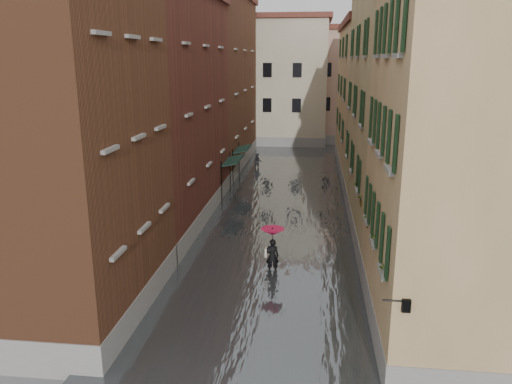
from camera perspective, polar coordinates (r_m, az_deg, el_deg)
The scene contains 16 objects.
ground at distance 20.23m, azimuth 0.66°, elevation -11.76°, with size 120.00×120.00×0.00m, color #5B5B5D.
floodwater at distance 32.30m, azimuth 3.09°, elevation -1.22°, with size 10.00×60.00×0.20m, color #4F5457.
building_left_near at distance 18.45m, azimuth -22.27°, elevation 5.76°, with size 6.00×8.00×13.00m, color brown.
building_left_mid at distance 28.53m, azimuth -11.62°, elevation 8.95°, with size 6.00×14.00×12.50m, color #5D271D.
building_left_far at distance 42.95m, azimuth -5.37°, elevation 12.12°, with size 6.00×16.00×14.00m, color brown.
building_right_near at distance 17.10m, azimuth 23.99°, elevation 2.37°, with size 6.00×8.00×11.50m, color #9C8551.
building_right_mid at distance 27.57m, azimuth 17.58°, elevation 8.88°, with size 6.00×14.00×13.00m, color tan.
building_right_far at distance 42.41m, azimuth 13.82°, elevation 10.03°, with size 6.00×16.00×11.50m, color #9C8551.
building_end_cream at distance 56.24m, azimuth 1.74°, elevation 12.33°, with size 12.00×9.00×13.00m, color beige.
building_end_pink at distance 58.20m, azimuth 10.97°, elevation 11.67°, with size 10.00×9.00×12.00m, color tan.
awning_near at distance 33.41m, azimuth -2.68°, elevation 3.53°, with size 1.09×3.39×2.80m.
awning_far at distance 37.66m, azimuth -1.61°, elevation 4.84°, with size 1.09×3.08×2.80m.
wall_lantern at distance 13.65m, azimuth 16.68°, elevation -12.22°, with size 0.71×0.22×0.35m.
window_planters at distance 19.42m, azimuth 13.04°, elevation -2.15°, with size 0.59×10.67×0.84m.
pedestrian_main at distance 21.68m, azimuth 1.88°, elevation -6.08°, with size 1.04×1.04×2.06m.
pedestrian_far at distance 42.01m, azimuth 0.17°, elevation 3.47°, with size 0.69×0.54×1.42m, color black.
Camera 1 is at (1.88, -17.97, 9.11)m, focal length 35.00 mm.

